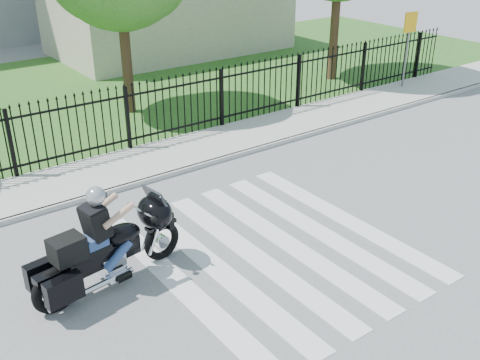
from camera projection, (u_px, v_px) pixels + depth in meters
ground at (270, 249)px, 10.80m from camera, size 120.00×120.00×0.00m
crosswalk at (270, 249)px, 10.80m from camera, size 5.00×5.50×0.01m
sidewalk at (148, 162)px, 14.41m from camera, size 40.00×2.00×0.12m
curb at (167, 175)px, 13.68m from camera, size 40.00×0.12×0.12m
grass_strip at (53, 97)px, 19.51m from camera, size 40.00×12.00×0.02m
iron_fence at (128, 120)px, 14.77m from camera, size 26.00×0.04×1.80m
building_low at (169, 11)px, 25.39m from camera, size 10.00×6.00×3.50m
motorcycle_rider at (105, 245)px, 9.46m from camera, size 2.92×1.20×1.94m
traffic_sign at (409, 34)px, 19.54m from camera, size 0.57×0.11×2.62m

